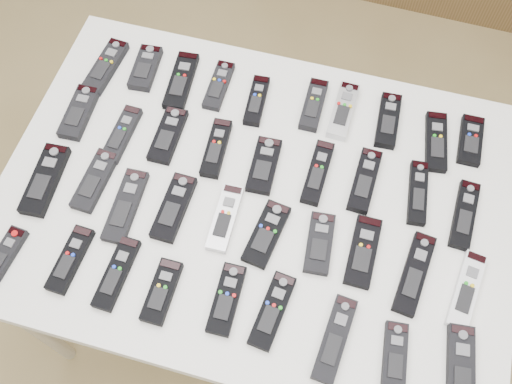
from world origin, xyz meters
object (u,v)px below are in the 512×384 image
(remote_18, at_px, (464,215))
(remote_19, at_px, (45,180))
(remote_11, at_px, (122,134))
(remote_15, at_px, (318,173))
(remote_30, at_px, (70,259))
(remote_28, at_px, (466,290))
(remote_10, at_px, (79,112))
(remote_14, at_px, (264,165))
(remote_9, at_px, (471,140))
(remote_16, at_px, (365,181))
(remote_33, at_px, (227,299))
(remote_34, at_px, (272,311))
(remote_21, at_px, (126,206))
(remote_24, at_px, (266,234))
(remote_20, at_px, (95,180))
(remote_7, at_px, (388,121))
(remote_36, at_px, (395,357))
(remote_6, at_px, (343,111))
(remote_29, at_px, (4,257))
(remote_35, at_px, (335,339))
(remote_27, at_px, (414,274))
(remote_12, at_px, (168,135))
(remote_31, at_px, (117,273))
(remote_8, at_px, (436,142))
(remote_22, at_px, (174,207))
(table, at_px, (256,206))
(remote_3, at_px, (219,86))
(remote_23, at_px, (225,218))
(remote_25, at_px, (319,243))
(remote_4, at_px, (257,101))
(remote_13, at_px, (216,148))
(remote_17, at_px, (418,193))
(remote_1, at_px, (145,68))
(remote_0, at_px, (106,66))
(remote_2, at_px, (181,81))
(remote_37, at_px, (461,371))
(remote_26, at_px, (363,251))
(remote_32, at_px, (162,291))
(remote_5, at_px, (314,105))

(remote_18, bearing_deg, remote_19, -166.59)
(remote_11, height_order, remote_15, remote_15)
(remote_30, bearing_deg, remote_28, 13.49)
(remote_10, relative_size, remote_14, 1.06)
(remote_9, xyz_separation_m, remote_16, (-0.24, -0.19, 0.00))
(remote_33, xyz_separation_m, remote_34, (0.10, 0.00, -0.00))
(remote_21, bearing_deg, remote_24, 1.08)
(remote_10, bearing_deg, remote_15, -3.65)
(remote_9, distance_m, remote_20, 0.95)
(remote_20, height_order, remote_33, remote_33)
(remote_7, xyz_separation_m, remote_14, (-0.27, -0.21, -0.00))
(remote_9, height_order, remote_24, same)
(remote_19, relative_size, remote_36, 1.31)
(remote_6, distance_m, remote_29, 0.90)
(remote_15, height_order, remote_35, remote_15)
(remote_7, distance_m, remote_16, 0.19)
(remote_27, bearing_deg, remote_6, 128.85)
(remote_19, bearing_deg, remote_12, 35.89)
(remote_31, bearing_deg, remote_18, 27.84)
(remote_8, height_order, remote_22, remote_22)
(remote_20, xyz_separation_m, remote_30, (0.03, -0.21, 0.00))
(remote_15, relative_size, remote_22, 1.00)
(table, relative_size, remote_3, 8.03)
(remote_23, bearing_deg, remote_11, 152.86)
(table, bearing_deg, remote_34, -67.50)
(remote_25, relative_size, remote_35, 0.79)
(remote_28, bearing_deg, remote_4, 156.06)
(remote_13, bearing_deg, remote_20, -150.95)
(remote_4, xyz_separation_m, remote_24, (0.12, -0.36, -0.00))
(remote_17, bearing_deg, remote_20, -172.17)
(remote_14, bearing_deg, remote_16, 2.88)
(remote_1, distance_m, remote_15, 0.56)
(remote_23, bearing_deg, table, 55.28)
(remote_12, relative_size, remote_31, 0.94)
(remote_4, bearing_deg, remote_0, 175.88)
(remote_2, height_order, remote_37, remote_37)
(remote_7, height_order, remote_13, same)
(remote_31, bearing_deg, remote_12, 94.06)
(remote_1, relative_size, remote_4, 0.95)
(remote_11, distance_m, remote_22, 0.26)
(remote_4, bearing_deg, remote_25, -58.86)
(remote_18, relative_size, remote_33, 1.12)
(remote_25, bearing_deg, remote_26, -0.89)
(remote_27, bearing_deg, remote_24, -173.66)
(remote_15, distance_m, remote_31, 0.53)
(remote_1, relative_size, remote_35, 0.76)
(remote_16, xyz_separation_m, remote_32, (-0.38, -0.40, 0.00))
(remote_5, xyz_separation_m, remote_34, (0.03, -0.56, -0.00))
(remote_6, bearing_deg, remote_34, -92.74)
(remote_12, relative_size, remote_37, 0.84)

